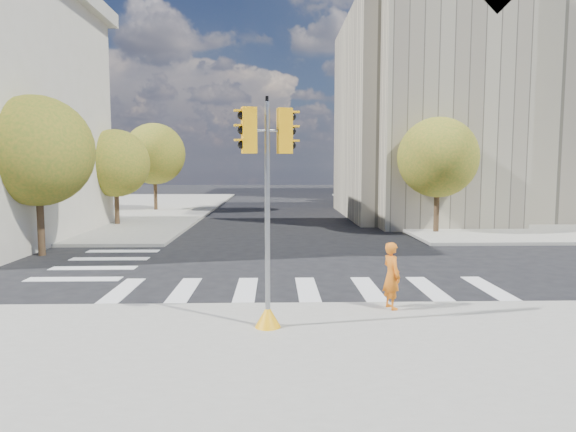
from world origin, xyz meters
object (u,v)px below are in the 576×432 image
object	(u,v)px
lamp_near	(425,150)
lamp_far	(378,155)
traffic_signal	(267,231)
photographer	(392,275)

from	to	relation	value
lamp_near	lamp_far	size ratio (longest dim) A/B	1.00
lamp_far	traffic_signal	xyz separation A→B (m)	(-9.21, -33.97, -2.33)
lamp_far	photographer	bearing A→B (deg)	-100.79
lamp_near	photographer	distance (m)	19.94
traffic_signal	photographer	xyz separation A→B (m)	(3.00, 1.37, -1.28)
lamp_near	traffic_signal	bearing A→B (deg)	-114.75
photographer	lamp_near	bearing A→B (deg)	-36.26
lamp_near	lamp_far	distance (m)	14.00
lamp_near	traffic_signal	xyz separation A→B (m)	(-9.21, -19.97, -2.33)
lamp_near	traffic_signal	world-z (taller)	lamp_near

